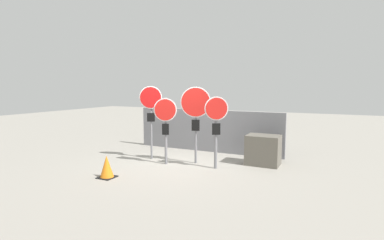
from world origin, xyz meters
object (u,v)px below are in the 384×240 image
stop_sign_3 (216,120)px  traffic_cone_0 (107,167)px  stop_sign_0 (151,106)px  storage_crate (263,150)px  stop_sign_2 (196,109)px  stop_sign_1 (165,119)px

stop_sign_3 → traffic_cone_0: (-2.19, -1.99, -1.10)m
stop_sign_0 → storage_crate: size_ratio=2.43×
traffic_cone_0 → storage_crate: 4.46m
stop_sign_0 → stop_sign_3: (2.26, -0.14, -0.33)m
traffic_cone_0 → storage_crate: size_ratio=0.60×
stop_sign_2 → traffic_cone_0: bearing=-141.2°
stop_sign_1 → traffic_cone_0: (-0.67, -1.79, -1.09)m
stop_sign_1 → stop_sign_3: 1.53m
stop_sign_0 → stop_sign_2: 1.50m
stop_sign_0 → traffic_cone_0: bearing=-117.1°
stop_sign_2 → stop_sign_0: bearing=166.0°
stop_sign_3 → storage_crate: size_ratio=2.12×
stop_sign_1 → stop_sign_2: stop_sign_2 is taller
stop_sign_1 → stop_sign_2: bearing=9.3°
stop_sign_2 → traffic_cone_0: size_ratio=4.02×
stop_sign_1 → storage_crate: size_ratio=2.08×
traffic_cone_0 → stop_sign_2: bearing=57.8°
stop_sign_0 → storage_crate: 3.69m
stop_sign_1 → traffic_cone_0: bearing=-133.8°
stop_sign_0 → stop_sign_1: 0.89m
traffic_cone_0 → storage_crate: (3.29, 3.02, 0.16)m
stop_sign_2 → storage_crate: stop_sign_2 is taller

